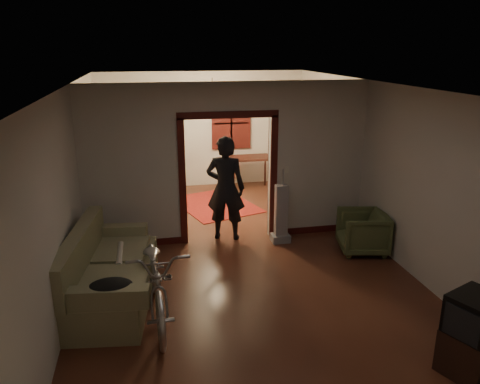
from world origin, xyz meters
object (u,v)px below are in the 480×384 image
object	(u,v)px
sofa	(111,266)
desk	(248,173)
person	(226,188)
locker	(155,153)
armchair	(362,232)
bicycle	(157,278)

from	to	relation	value
sofa	desk	distance (m)	5.59
person	locker	xyz separation A→B (m)	(-1.15, 3.07, 0.03)
sofa	armchair	xyz separation A→B (m)	(4.06, 0.79, -0.15)
desk	sofa	bearing A→B (deg)	-132.03
locker	desk	xyz separation A→B (m)	(2.21, -0.18, -0.58)
armchair	sofa	bearing A→B (deg)	-67.37
person	locker	world-z (taller)	locker
locker	sofa	bearing A→B (deg)	-107.08
bicycle	locker	bearing A→B (deg)	85.75
bicycle	desk	bearing A→B (deg)	63.28
sofa	person	bearing A→B (deg)	51.37
desk	person	bearing A→B (deg)	-120.15
armchair	desk	xyz separation A→B (m)	(-1.10, 3.95, 0.04)
sofa	bicycle	world-z (taller)	bicycle
sofa	bicycle	xyz separation A→B (m)	(0.59, -0.55, 0.04)
sofa	desk	bearing A→B (deg)	65.29
desk	locker	bearing A→B (deg)	165.40
locker	desk	bearing A→B (deg)	-12.98
armchair	person	world-z (taller)	person
desk	armchair	bearing A→B (deg)	-84.39
bicycle	armchair	distance (m)	3.73
sofa	locker	distance (m)	4.99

